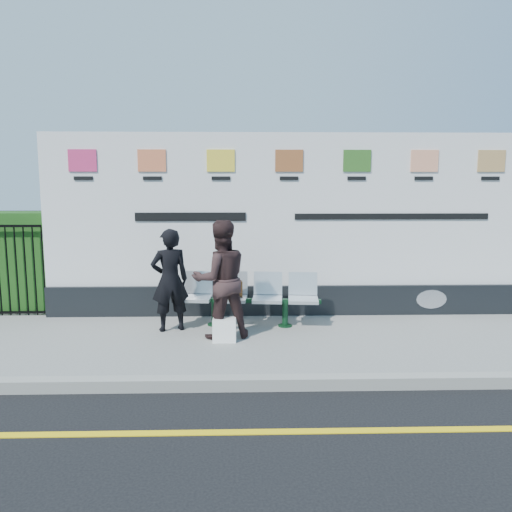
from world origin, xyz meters
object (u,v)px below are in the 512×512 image
Objects in this scene: woman_left at (170,280)px; woman_right at (221,279)px; bench at (250,311)px; billboard at (288,237)px.

woman_right is (0.77, -0.37, 0.08)m from woman_left.
bench is 1.24× the size of woman_right.
woman_left is 0.91× the size of woman_right.
billboard is 2.12m from woman_left.
bench is 0.94m from woman_right.
bench is (-0.65, -0.71, -1.08)m from billboard.
woman_left is at bearing -153.39° from billboard.
woman_left is at bearing -164.96° from bench.
bench is 1.32m from woman_left.
woman_right is at bearing -129.56° from billboard.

